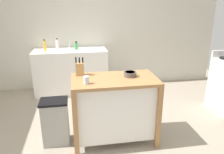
{
  "coord_description": "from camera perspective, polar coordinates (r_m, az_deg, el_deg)",
  "views": [
    {
      "loc": [
        -0.23,
        -2.69,
        1.84
      ],
      "look_at": [
        0.25,
        0.12,
        0.86
      ],
      "focal_mm": 35.03,
      "sensor_mm": 36.0,
      "label": 1
    }
  ],
  "objects": [
    {
      "name": "bottle_dish_soap",
      "position": [
        4.65,
        -14.09,
        8.32
      ],
      "size": [
        0.06,
        0.06,
        0.23
      ],
      "color": "white",
      "rests_on": "sink_counter"
    },
    {
      "name": "ground_plane",
      "position": [
        3.26,
        -4.06,
        -15.31
      ],
      "size": [
        6.97,
        6.97,
        0.0
      ],
      "primitive_type": "plane",
      "color": "gray",
      "rests_on": "ground"
    },
    {
      "name": "sink_faucet",
      "position": [
        4.68,
        -10.97,
        8.63
      ],
      "size": [
        0.02,
        0.02,
        0.22
      ],
      "color": "#B7BCC1",
      "rests_on": "sink_counter"
    },
    {
      "name": "kitchen_island",
      "position": [
        2.97,
        0.65,
        -7.64
      ],
      "size": [
        1.11,
        0.62,
        0.91
      ],
      "color": "#9E7042",
      "rests_on": "ground"
    },
    {
      "name": "bottle_spray_cleaner",
      "position": [
        4.57,
        -9.36,
        8.04
      ],
      "size": [
        0.07,
        0.07,
        0.17
      ],
      "color": "green",
      "rests_on": "sink_counter"
    },
    {
      "name": "bowl_ceramic_small",
      "position": [
        2.89,
        4.74,
        0.8
      ],
      "size": [
        0.17,
        0.17,
        0.06
      ],
      "color": "#564C47",
      "rests_on": "kitchen_island"
    },
    {
      "name": "knife_block",
      "position": [
        2.94,
        -8.41,
        2.17
      ],
      "size": [
        0.11,
        0.09,
        0.25
      ],
      "color": "tan",
      "rests_on": "kitchen_island"
    },
    {
      "name": "wall_back",
      "position": [
        4.85,
        -6.98,
        12.5
      ],
      "size": [
        5.97,
        0.1,
        2.6
      ],
      "primitive_type": "cube",
      "color": "beige",
      "rests_on": "ground"
    },
    {
      "name": "trash_bin",
      "position": [
        3.08,
        -14.54,
        -11.22
      ],
      "size": [
        0.36,
        0.28,
        0.63
      ],
      "color": "gray",
      "rests_on": "ground"
    },
    {
      "name": "sink_counter",
      "position": [
        4.68,
        -10.57,
        1.52
      ],
      "size": [
        1.49,
        0.6,
        0.91
      ],
      "color": "white",
      "rests_on": "ground"
    },
    {
      "name": "drinking_cup",
      "position": [
        2.63,
        -6.74,
        -0.79
      ],
      "size": [
        0.07,
        0.07,
        0.09
      ],
      "color": "silver",
      "rests_on": "kitchen_island"
    },
    {
      "name": "bottle_hand_soap",
      "position": [
        4.52,
        -17.14,
        7.8
      ],
      "size": [
        0.05,
        0.05,
        0.24
      ],
      "color": "yellow",
      "rests_on": "sink_counter"
    }
  ]
}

